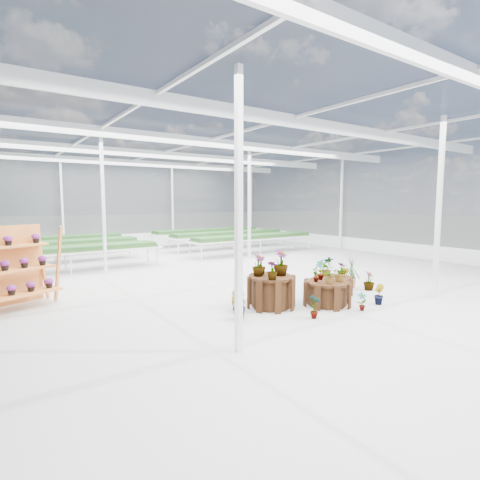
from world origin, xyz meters
TOP-DOWN VIEW (x-y plane):
  - ground_plane at (0.00, 0.00)m, footprint 24.00×24.00m
  - greenhouse_shell at (0.00, 0.00)m, footprint 18.00×24.00m
  - steel_frame at (0.00, 0.00)m, footprint 18.00×24.00m
  - nursery_benches at (0.00, 7.20)m, footprint 16.00×7.00m
  - plinth_tall at (-0.95, -2.33)m, footprint 1.40×1.40m
  - plinth_mid at (0.25, -2.93)m, footprint 1.44×1.44m
  - plinth_low at (1.25, -2.23)m, footprint 1.25×1.25m
  - shelf_rack at (-5.81, 0.93)m, footprint 1.99×1.52m
  - nursery_plants at (0.18, -2.23)m, footprint 4.89×2.85m

SIDE VIEW (x-z plane):
  - ground_plane at x=0.00m, z-range 0.00..0.00m
  - plinth_low at x=1.25m, z-range 0.00..0.45m
  - plinth_mid at x=0.25m, z-range 0.00..0.57m
  - plinth_tall at x=-0.95m, z-range 0.00..0.74m
  - nursery_benches at x=0.00m, z-range 0.00..0.84m
  - nursery_plants at x=0.18m, z-range -0.15..1.18m
  - shelf_rack at x=-5.81m, z-range 0.00..1.88m
  - greenhouse_shell at x=0.00m, z-range 0.00..4.50m
  - steel_frame at x=0.00m, z-range 0.00..4.50m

